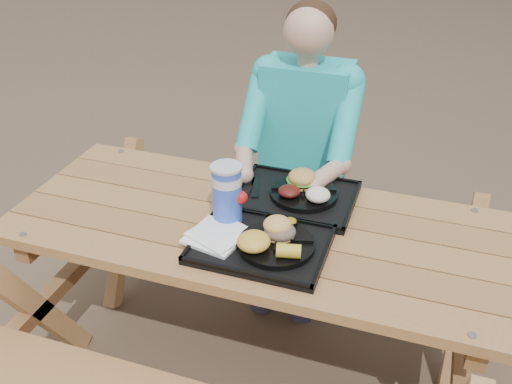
% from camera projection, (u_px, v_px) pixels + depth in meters
% --- Properties ---
extents(ground, '(60.00, 60.00, 0.00)m').
position_uv_depth(ground, '(256.00, 366.00, 2.45)').
color(ground, '#999999').
rests_on(ground, ground).
extents(picnic_table, '(1.80, 1.49, 0.75)m').
position_uv_depth(picnic_table, '(256.00, 301.00, 2.26)').
color(picnic_table, '#999999').
rests_on(picnic_table, ground).
extents(tray_near, '(0.45, 0.35, 0.02)m').
position_uv_depth(tray_near, '(261.00, 245.00, 1.93)').
color(tray_near, black).
rests_on(tray_near, picnic_table).
extents(tray_far, '(0.45, 0.35, 0.02)m').
position_uv_depth(tray_far, '(295.00, 198.00, 2.19)').
color(tray_far, black).
rests_on(tray_far, picnic_table).
extents(plate_near, '(0.26, 0.26, 0.02)m').
position_uv_depth(plate_near, '(276.00, 244.00, 1.90)').
color(plate_near, black).
rests_on(plate_near, tray_near).
extents(plate_far, '(0.26, 0.26, 0.02)m').
position_uv_depth(plate_far, '(304.00, 193.00, 2.18)').
color(plate_far, black).
rests_on(plate_far, tray_far).
extents(napkin_stack, '(0.21, 0.21, 0.02)m').
position_uv_depth(napkin_stack, '(216.00, 235.00, 1.94)').
color(napkin_stack, white).
rests_on(napkin_stack, tray_near).
extents(soda_cup, '(0.10, 0.10, 0.21)m').
position_uv_depth(soda_cup, '(227.00, 195.00, 1.99)').
color(soda_cup, blue).
rests_on(soda_cup, tray_near).
extents(condiment_bbq, '(0.05, 0.05, 0.03)m').
position_uv_depth(condiment_bbq, '(271.00, 221.00, 2.01)').
color(condiment_bbq, '#330605').
rests_on(condiment_bbq, tray_near).
extents(condiment_mustard, '(0.05, 0.05, 0.03)m').
position_uv_depth(condiment_mustard, '(290.00, 224.00, 1.99)').
color(condiment_mustard, gold).
rests_on(condiment_mustard, tray_near).
extents(sandwich, '(0.10, 0.10, 0.10)m').
position_uv_depth(sandwich, '(280.00, 224.00, 1.89)').
color(sandwich, '#E6A651').
rests_on(sandwich, plate_near).
extents(mac_cheese, '(0.11, 0.11, 0.06)m').
position_uv_depth(mac_cheese, '(254.00, 241.00, 1.85)').
color(mac_cheese, gold).
rests_on(mac_cheese, plate_near).
extents(corn_cob, '(0.09, 0.09, 0.05)m').
position_uv_depth(corn_cob, '(289.00, 251.00, 1.81)').
color(corn_cob, gold).
rests_on(corn_cob, plate_near).
extents(cutlery_far, '(0.07, 0.16, 0.01)m').
position_uv_depth(cutlery_far, '(255.00, 187.00, 2.23)').
color(cutlery_far, black).
rests_on(cutlery_far, tray_far).
extents(burger, '(0.11, 0.11, 0.10)m').
position_uv_depth(burger, '(302.00, 174.00, 2.19)').
color(burger, '#BE9243').
rests_on(burger, plate_far).
extents(baked_beans, '(0.08, 0.08, 0.04)m').
position_uv_depth(baked_beans, '(289.00, 191.00, 2.14)').
color(baked_beans, '#4E140F').
rests_on(baked_beans, plate_far).
extents(potato_salad, '(0.09, 0.09, 0.05)m').
position_uv_depth(potato_salad, '(318.00, 195.00, 2.10)').
color(potato_salad, white).
rests_on(potato_salad, plate_far).
extents(diner, '(0.48, 0.84, 1.28)m').
position_uv_depth(diner, '(303.00, 166.00, 2.66)').
color(diner, '#19B3B1').
rests_on(diner, ground).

